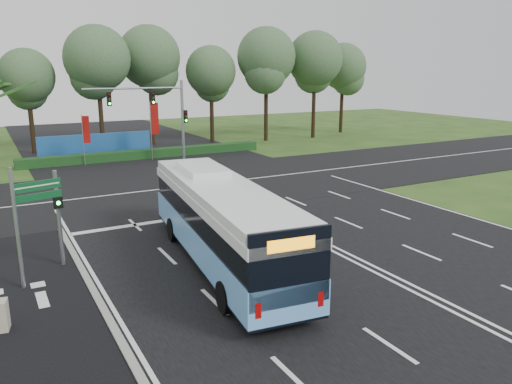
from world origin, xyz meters
TOP-DOWN VIEW (x-y plane):
  - ground at (0.00, 0.00)m, footprint 120.00×120.00m
  - road_main at (0.00, 0.00)m, footprint 20.00×120.00m
  - road_cross at (0.00, 12.00)m, footprint 120.00×14.00m
  - bike_path at (-12.50, -3.00)m, footprint 5.00×18.00m
  - kerb_strip at (-10.10, -3.00)m, footprint 0.25×18.00m
  - city_bus at (-4.88, -1.96)m, footprint 4.19×13.04m
  - pedestrian_signal at (-10.66, 1.01)m, footprint 0.35×0.44m
  - street_sign at (-11.93, -0.53)m, footprint 1.72×0.56m
  - banner_flag_left at (-5.43, 23.55)m, footprint 0.58×0.30m
  - banner_flag_mid at (0.35, 23.31)m, footprint 0.76×0.09m
  - traffic_light_gantry at (0.21, 20.50)m, footprint 8.41×0.28m
  - hedge at (0.00, 24.50)m, footprint 22.00×1.20m
  - blue_hoarding at (-4.00, 27.00)m, footprint 10.00×0.30m
  - eucalyptus_row at (4.07, 30.48)m, footprint 54.30×10.05m

SIDE VIEW (x-z plane):
  - ground at x=0.00m, z-range 0.00..0.00m
  - road_main at x=0.00m, z-range 0.00..0.04m
  - road_cross at x=0.00m, z-range 0.00..0.05m
  - bike_path at x=-12.50m, z-range 0.00..0.06m
  - kerb_strip at x=-10.10m, z-range 0.00..0.12m
  - hedge at x=0.00m, z-range 0.00..0.80m
  - blue_hoarding at x=-4.00m, z-range 0.00..2.20m
  - city_bus at x=-4.88m, z-range 0.01..3.69m
  - pedestrian_signal at x=-10.66m, z-range 0.19..4.18m
  - banner_flag_left at x=-5.43m, z-range 0.66..4.89m
  - street_sign at x=-11.93m, z-range 0.55..5.11m
  - banner_flag_mid at x=0.35m, z-range 0.76..5.91m
  - traffic_light_gantry at x=0.21m, z-range 1.16..8.16m
  - eucalyptus_row at x=4.07m, z-range 2.40..14.86m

